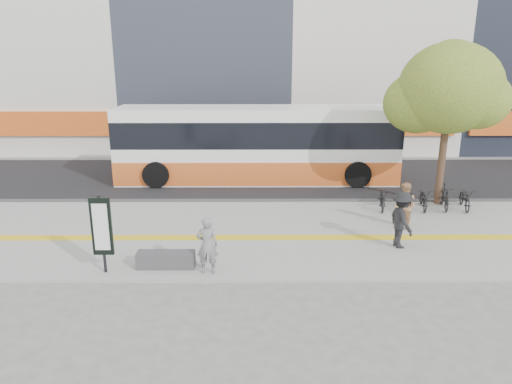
{
  "coord_description": "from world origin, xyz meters",
  "views": [
    {
      "loc": [
        -0.14,
        -13.2,
        5.75
      ],
      "look_at": [
        -0.08,
        2.0,
        1.33
      ],
      "focal_mm": 32.89,
      "sensor_mm": 36.0,
      "label": 1
    }
  ],
  "objects_px": {
    "pedestrian_dark": "(402,220)",
    "bench": "(166,260)",
    "bus": "(257,146)",
    "signboard": "(102,228)",
    "seated_woman": "(207,245)",
    "pedestrian_tan": "(405,206)",
    "street_tree": "(448,90)"
  },
  "relations": [
    {
      "from": "bus",
      "to": "bench",
      "type": "bearing_deg",
      "value": -104.9
    },
    {
      "from": "seated_woman",
      "to": "pedestrian_tan",
      "type": "xyz_separation_m",
      "value": [
        6.37,
        3.39,
        0.0
      ]
    },
    {
      "from": "pedestrian_tan",
      "to": "pedestrian_dark",
      "type": "xyz_separation_m",
      "value": [
        -0.62,
        -1.63,
        0.08
      ]
    },
    {
      "from": "street_tree",
      "to": "bus",
      "type": "relative_size",
      "value": 0.49
    },
    {
      "from": "bus",
      "to": "pedestrian_tan",
      "type": "height_order",
      "value": "bus"
    },
    {
      "from": "bench",
      "to": "pedestrian_tan",
      "type": "bearing_deg",
      "value": 22.03
    },
    {
      "from": "bench",
      "to": "bus",
      "type": "bearing_deg",
      "value": 75.1
    },
    {
      "from": "pedestrian_dark",
      "to": "bench",
      "type": "bearing_deg",
      "value": 91.48
    },
    {
      "from": "bench",
      "to": "pedestrian_tan",
      "type": "height_order",
      "value": "pedestrian_tan"
    },
    {
      "from": "bus",
      "to": "pedestrian_dark",
      "type": "bearing_deg",
      "value": -62.16
    },
    {
      "from": "signboard",
      "to": "seated_woman",
      "type": "distance_m",
      "value": 2.84
    },
    {
      "from": "bus",
      "to": "signboard",
      "type": "bearing_deg",
      "value": -112.68
    },
    {
      "from": "bench",
      "to": "street_tree",
      "type": "height_order",
      "value": "street_tree"
    },
    {
      "from": "bus",
      "to": "seated_woman",
      "type": "distance_m",
      "value": 10.16
    },
    {
      "from": "seated_woman",
      "to": "pedestrian_dark",
      "type": "relative_size",
      "value": 0.9
    },
    {
      "from": "pedestrian_tan",
      "to": "bus",
      "type": "bearing_deg",
      "value": -167.11
    },
    {
      "from": "signboard",
      "to": "bus",
      "type": "relative_size",
      "value": 0.17
    },
    {
      "from": "signboard",
      "to": "bus",
      "type": "bearing_deg",
      "value": 67.32
    },
    {
      "from": "bus",
      "to": "seated_woman",
      "type": "xyz_separation_m",
      "value": [
        -1.38,
        -10.03,
        -0.8
      ]
    },
    {
      "from": "bench",
      "to": "pedestrian_tan",
      "type": "relative_size",
      "value": 1.0
    },
    {
      "from": "street_tree",
      "to": "bus",
      "type": "bearing_deg",
      "value": 152.93
    },
    {
      "from": "signboard",
      "to": "bench",
      "type": "bearing_deg",
      "value": 10.81
    },
    {
      "from": "bus",
      "to": "pedestrian_dark",
      "type": "height_order",
      "value": "bus"
    },
    {
      "from": "pedestrian_dark",
      "to": "seated_woman",
      "type": "bearing_deg",
      "value": 96.91
    },
    {
      "from": "pedestrian_dark",
      "to": "signboard",
      "type": "bearing_deg",
      "value": 91.33
    },
    {
      "from": "bench",
      "to": "street_tree",
      "type": "xyz_separation_m",
      "value": [
        9.78,
        6.02,
        4.21
      ]
    },
    {
      "from": "bench",
      "to": "bus",
      "type": "xyz_separation_m",
      "value": [
        2.58,
        9.7,
        1.37
      ]
    },
    {
      "from": "street_tree",
      "to": "signboard",
      "type": "bearing_deg",
      "value": -150.93
    },
    {
      "from": "street_tree",
      "to": "seated_woman",
      "type": "distance_m",
      "value": 11.28
    },
    {
      "from": "signboard",
      "to": "seated_woman",
      "type": "xyz_separation_m",
      "value": [
        2.8,
        -0.03,
        -0.49
      ]
    },
    {
      "from": "pedestrian_dark",
      "to": "street_tree",
      "type": "bearing_deg",
      "value": -41.83
    },
    {
      "from": "seated_woman",
      "to": "bench",
      "type": "bearing_deg",
      "value": -15.94
    }
  ]
}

